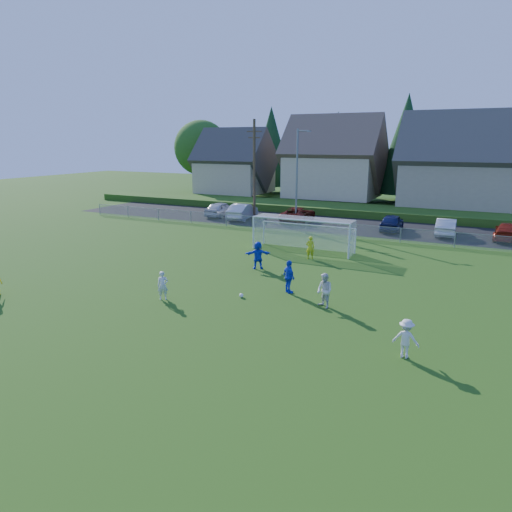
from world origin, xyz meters
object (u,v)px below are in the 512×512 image
Objects in this scene: soccer_ball at (241,295)px; car_f at (446,227)px; car_g at (508,232)px; player_blue_a at (289,277)px; car_c at (298,214)px; player_blue_b at (258,255)px; car_a at (221,209)px; goalkeeper at (310,248)px; player_white_c at (406,339)px; car_b at (243,211)px; car_e at (392,222)px; player_white_b at (325,291)px; player_white_a at (163,286)px; soccer_goal at (304,229)px.

car_f is at bearing 69.29° from soccer_ball.
soccer_ball is 0.04× the size of car_g.
soccer_ball is 0.12× the size of player_blue_a.
player_blue_b is at bearing 100.59° from car_c.
car_g is (27.23, -0.22, -0.07)m from car_a.
player_blue_b reaches higher than goalkeeper.
car_b is at bearing -47.37° from player_white_c.
car_b reaches higher than car_c.
car_e is (17.95, -0.17, -0.03)m from car_a.
player_blue_a is 1.01× the size of player_blue_b.
player_white_a is at bearing -128.85° from player_white_b.
player_white_c reaches higher than car_g.
player_blue_a reaches higher than car_g.
car_e is at bearing 33.10° from player_white_a.
soccer_goal is at bearing 93.81° from soccer_ball.
player_white_c is at bearing 85.82° from car_g.
player_white_a is 26.66m from car_f.
goalkeeper is 17.08m from car_b.
player_white_b is 21.79m from car_f.
car_g is (12.48, 12.82, -0.08)m from goalkeeper.
soccer_ball is 23.48m from car_c.
player_white_c is at bearing 98.34° from car_e.
player_white_a is at bearing 62.40° from car_f.
goalkeeper is (-1.41, 7.35, -0.09)m from player_blue_a.
car_g is 0.67× the size of soccer_goal.
soccer_goal is (-9.43, 14.58, 0.86)m from player_white_c.
goalkeeper is 13.26m from car_e.
car_a is 1.03× the size of car_f.
player_white_c is 0.86× the size of player_blue_b.
player_blue_b is (-5.95, 4.87, 0.03)m from player_white_b.
soccer_goal reaches higher than player_white_c.
car_c is (-2.14, 24.81, -0.00)m from player_white_a.
player_blue_b is at bearing 35.86° from player_white_a.
goalkeeper reaches higher than car_g.
player_blue_b is at bearing 125.99° from car_a.
car_b is (2.98, -0.66, 0.03)m from car_a.
player_blue_b reaches higher than car_c.
player_blue_b reaches higher than car_b.
car_b is 1.00× the size of car_g.
player_blue_b is at bearing -36.05° from player_white_c.
soccer_goal is at bearing 110.71° from car_c.
car_g is at bearing 178.72° from car_a.
goalkeeper reaches higher than car_c.
car_g is at bearing 15.29° from player_white_a.
car_a reaches higher than soccer_ball.
player_white_b is 0.37× the size of car_a.
player_blue_a reaches higher than car_c.
player_blue_b is (1.83, 7.38, 0.14)m from player_white_a.
goalkeeper is (3.98, 11.16, 0.06)m from player_white_a.
car_a is at bearing -84.41° from player_blue_b.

